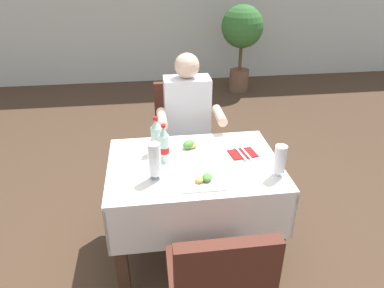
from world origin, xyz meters
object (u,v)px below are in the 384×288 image
(plate_near_camera, at_px, (202,179))
(napkin_cutlery_set, at_px, (243,153))
(seated_diner_far, at_px, (188,123))
(potted_plant_corner, at_px, (242,33))
(beer_glass_left, at_px, (280,160))
(cola_bottle_primary, at_px, (156,137))
(chair_far_diner_seat, at_px, (181,135))
(plate_far_diner, at_px, (190,147))
(main_dining_table, at_px, (194,187))
(chair_near_camera_side, at_px, (217,286))
(cola_bottle_secondary, at_px, (164,146))
(beer_glass_middle, at_px, (155,162))

(plate_near_camera, relative_size, napkin_cutlery_set, 1.30)
(seated_diner_far, distance_m, potted_plant_corner, 2.87)
(beer_glass_left, xyz_separation_m, cola_bottle_primary, (-0.69, 0.38, 0.00))
(plate_near_camera, bearing_deg, chair_far_diner_seat, 90.99)
(plate_far_diner, distance_m, cola_bottle_primary, 0.24)
(main_dining_table, xyz_separation_m, napkin_cutlery_set, (0.33, 0.07, 0.19))
(potted_plant_corner, bearing_deg, main_dining_table, -109.45)
(chair_far_diner_seat, bearing_deg, napkin_cutlery_set, -65.07)
(chair_near_camera_side, height_order, seated_diner_far, seated_diner_far)
(chair_far_diner_seat, bearing_deg, cola_bottle_secondary, -103.93)
(plate_far_diner, height_order, napkin_cutlery_set, plate_far_diner)
(cola_bottle_secondary, bearing_deg, beer_glass_middle, -109.01)
(cola_bottle_secondary, bearing_deg, seated_diner_far, 70.03)
(main_dining_table, xyz_separation_m, beer_glass_left, (0.47, -0.22, 0.29))
(seated_diner_far, xyz_separation_m, napkin_cutlery_set, (0.29, -0.60, 0.05))
(main_dining_table, relative_size, beer_glass_middle, 4.64)
(beer_glass_middle, relative_size, napkin_cutlery_set, 1.19)
(main_dining_table, height_order, cola_bottle_secondary, cola_bottle_secondary)
(seated_diner_far, xyz_separation_m, beer_glass_left, (0.42, -0.88, 0.15))
(napkin_cutlery_set, height_order, potted_plant_corner, potted_plant_corner)
(seated_diner_far, relative_size, plate_far_diner, 4.97)
(chair_near_camera_side, relative_size, potted_plant_corner, 0.76)
(chair_far_diner_seat, height_order, napkin_cutlery_set, chair_far_diner_seat)
(cola_bottle_primary, bearing_deg, potted_plant_corner, 66.09)
(cola_bottle_secondary, bearing_deg, potted_plant_corner, 67.53)
(seated_diner_far, xyz_separation_m, cola_bottle_primary, (-0.27, -0.50, 0.15))
(potted_plant_corner, bearing_deg, beer_glass_left, -101.21)
(plate_near_camera, distance_m, beer_glass_left, 0.46)
(main_dining_table, distance_m, beer_glass_left, 0.59)
(main_dining_table, height_order, plate_far_diner, plate_far_diner)
(plate_near_camera, relative_size, plate_far_diner, 1.00)
(plate_far_diner, bearing_deg, cola_bottle_secondary, -143.75)
(plate_near_camera, relative_size, cola_bottle_primary, 1.00)
(seated_diner_far, height_order, cola_bottle_secondary, seated_diner_far)
(plate_far_diner, xyz_separation_m, beer_glass_middle, (-0.24, -0.32, 0.10))
(chair_near_camera_side, bearing_deg, napkin_cutlery_set, 68.57)
(main_dining_table, relative_size, chair_far_diner_seat, 1.11)
(plate_near_camera, xyz_separation_m, plate_far_diner, (-0.02, 0.37, 0.01))
(beer_glass_middle, bearing_deg, main_dining_table, 30.77)
(chair_near_camera_side, bearing_deg, beer_glass_middle, 111.48)
(chair_near_camera_side, bearing_deg, seated_diner_far, 88.22)
(plate_far_diner, xyz_separation_m, cola_bottle_primary, (-0.22, -0.01, 0.09))
(chair_near_camera_side, height_order, cola_bottle_primary, cola_bottle_primary)
(seated_diner_far, distance_m, cola_bottle_primary, 0.59)
(cola_bottle_primary, bearing_deg, cola_bottle_secondary, -71.19)
(main_dining_table, xyz_separation_m, potted_plant_corner, (1.17, 3.30, 0.31))
(chair_far_diner_seat, relative_size, plate_far_diner, 3.82)
(beer_glass_left, distance_m, beer_glass_middle, 0.72)
(beer_glass_middle, bearing_deg, chair_far_diner_seat, 75.00)
(chair_far_diner_seat, xyz_separation_m, beer_glass_left, (0.47, -0.99, 0.31))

